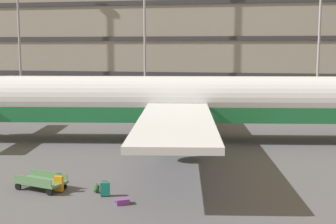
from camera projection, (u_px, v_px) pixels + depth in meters
ground_plane at (195, 145)px, 35.41m from camera, size 600.00×600.00×0.00m
terminal_structure at (232, 39)px, 82.17m from camera, size 129.46×16.75×17.40m
airliner at (185, 102)px, 36.58m from camera, size 42.38×34.54×10.59m
light_mast_far_left at (18, 5)px, 75.33m from camera, size 1.80×0.50×24.72m
light_mast_center_left at (320, 17)px, 66.99m from camera, size 1.80×0.50×19.86m
suitcase_teal at (105, 189)px, 23.15m from camera, size 0.49×0.33×0.81m
suitcase_black at (122, 201)px, 22.01m from camera, size 0.76×0.69×0.27m
suitcase_laid_flat at (59, 184)px, 23.81m from camera, size 0.46×0.23×0.97m
backpack_purple at (96, 189)px, 23.71m from camera, size 0.39×0.36×0.50m
baggage_cart at (41, 182)px, 24.21m from camera, size 3.36×1.95×0.82m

